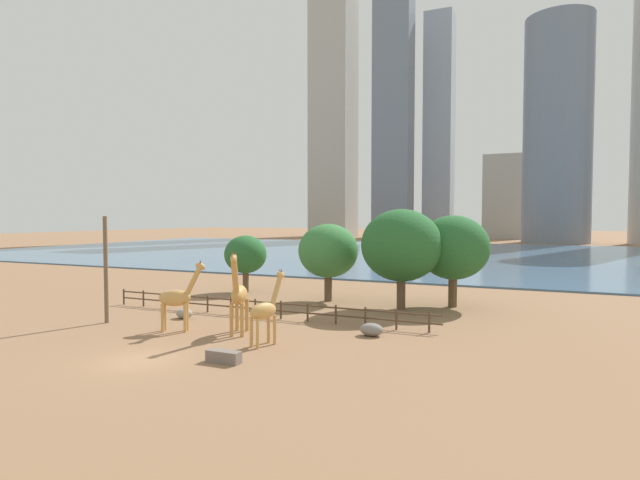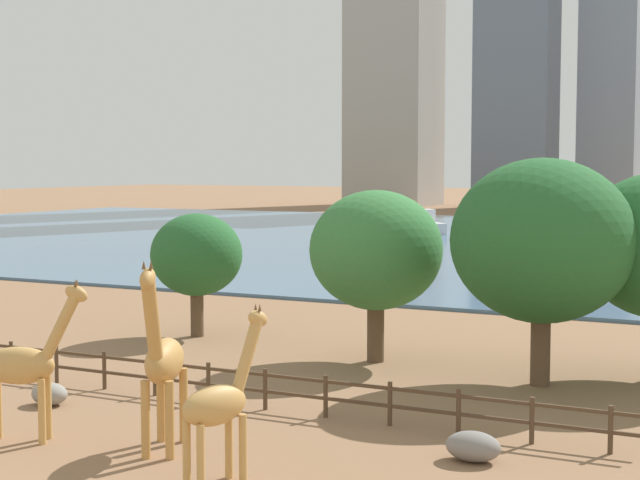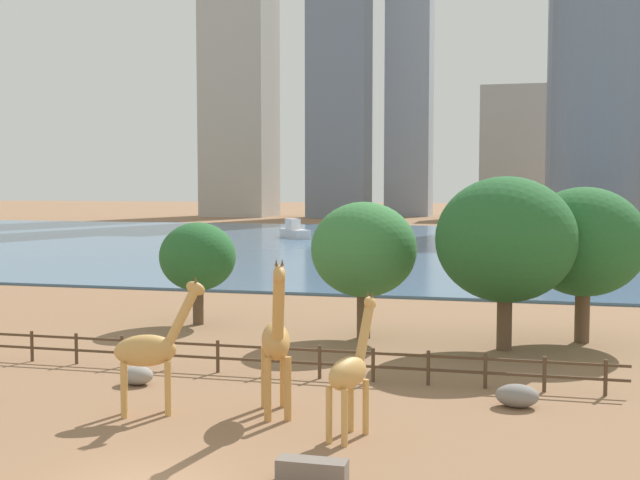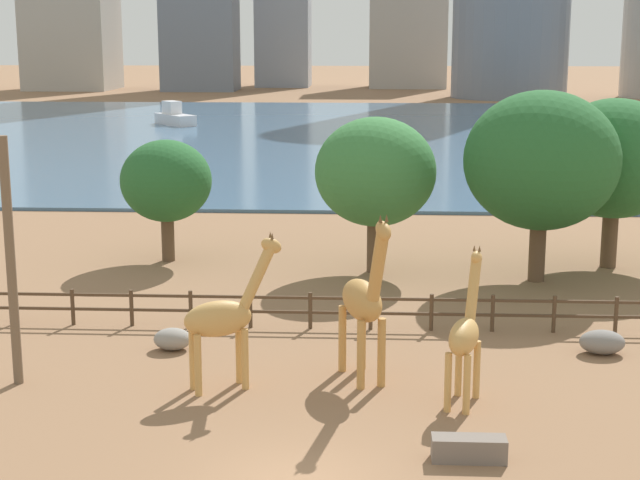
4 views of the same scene
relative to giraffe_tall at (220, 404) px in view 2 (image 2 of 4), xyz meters
The scene contains 12 objects.
ground_plane 74.90m from the giraffe_tall, 93.29° to the left, with size 400.00×400.00×0.00m, color #8C6647.
harbor_water 71.90m from the giraffe_tall, 93.43° to the left, with size 180.00×86.00×0.20m, color #476B8C.
giraffe_tall is the anchor object (origin of this frame).
giraffe_companion 3.28m from the giraffe_tall, 149.67° to the left, with size 1.75×3.18×5.27m.
giraffe_young 6.85m from the giraffe_tall, behind, with size 2.97×1.80×4.52m.
boulder_near_fence 10.09m from the giraffe_tall, 155.14° to the left, with size 1.23×0.96×0.72m, color gray.
boulder_by_pole 6.80m from the giraffe_tall, 42.98° to the left, with size 1.45×1.04×0.78m, color gray.
enclosure_fence 8.19m from the giraffe_tall, 123.55° to the left, with size 26.12×0.14×1.30m.
tree_center_broad 14.88m from the giraffe_tall, 73.00° to the left, with size 6.31×6.31×7.88m.
tree_right_tall 20.51m from the giraffe_tall, 125.10° to the left, with size 4.06×4.06×5.48m.
tree_left_small 15.52m from the giraffe_tall, 99.22° to the left, with size 5.14×5.14×6.67m.
boat_sailboat 83.60m from the giraffe_tall, 106.78° to the left, with size 5.29×5.78×2.54m.
Camera 2 is at (16.62, -14.17, 7.68)m, focal length 55.00 mm.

